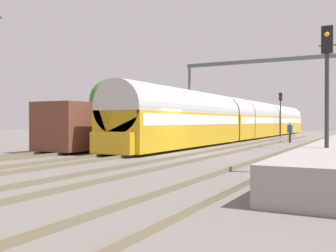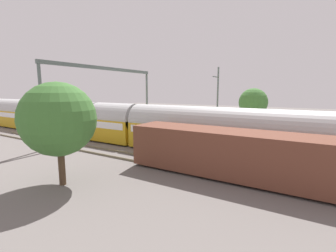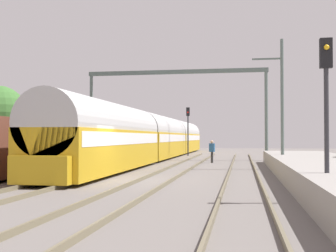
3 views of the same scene
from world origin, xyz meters
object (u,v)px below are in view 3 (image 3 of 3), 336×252
object	(u,v)px
passenger_train	(159,137)
railway_signal_far	(188,125)
catenary_gantry	(176,93)
person_crossing	(212,149)
railway_signal_near	(326,97)
freight_car	(24,146)

from	to	relation	value
passenger_train	railway_signal_far	world-z (taller)	railway_signal_far
catenary_gantry	person_crossing	bearing A→B (deg)	-51.35
railway_signal_near	person_crossing	bearing A→B (deg)	103.46
freight_car	catenary_gantry	xyz separation A→B (m)	(5.73, 16.12, 4.39)
person_crossing	passenger_train	bearing A→B (deg)	145.61
passenger_train	catenary_gantry	size ratio (longest dim) A/B	3.10
person_crossing	railway_signal_far	xyz separation A→B (m)	(-3.43, 13.02, 2.26)
person_crossing	railway_signal_near	world-z (taller)	railway_signal_near
passenger_train	railway_signal_near	bearing A→B (deg)	-69.16
person_crossing	railway_signal_near	xyz separation A→B (m)	(4.76, -19.89, 2.15)
freight_car	railway_signal_far	bearing A→B (deg)	76.99
railway_signal_far	person_crossing	bearing A→B (deg)	-75.26
railway_signal_near	catenary_gantry	xyz separation A→B (m)	(-8.19, 24.18, 2.69)
freight_car	railway_signal_far	xyz separation A→B (m)	(5.74, 24.85, 1.82)
passenger_train	person_crossing	xyz separation A→B (m)	(5.34, -6.66, -0.94)
person_crossing	catenary_gantry	world-z (taller)	catenary_gantry
railway_signal_near	railway_signal_far	world-z (taller)	railway_signal_far
railway_signal_near	railway_signal_far	bearing A→B (deg)	103.97
catenary_gantry	passenger_train	bearing A→B (deg)	128.94
passenger_train	person_crossing	size ratio (longest dim) A/B	28.44
person_crossing	railway_signal_near	bearing A→B (deg)	-59.69
person_crossing	railway_signal_near	size ratio (longest dim) A/B	0.35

